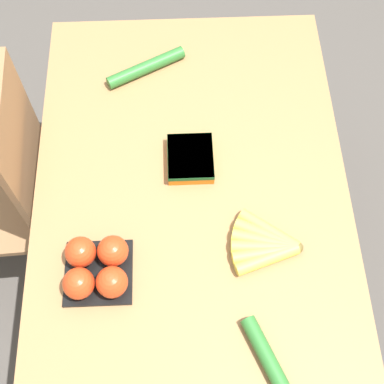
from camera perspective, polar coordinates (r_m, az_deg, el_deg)
The scene contains 8 objects.
ground_plane at distance 2.25m, azimuth -0.00°, elevation -9.32°, with size 12.00×12.00×0.00m, color #4C4742.
dining_table at distance 1.63m, azimuth -0.00°, elevation -2.06°, with size 1.40×0.91×0.76m.
chair at distance 1.95m, azimuth -18.89°, elevation 0.14°, with size 0.44×0.42×0.99m.
banana_bunch at distance 1.48m, azimuth 7.96°, elevation -5.54°, with size 0.20×0.20×0.04m.
tomato_pack at distance 1.43m, azimuth -10.17°, elevation -7.95°, with size 0.18×0.18×0.09m.
carrot_bag at distance 1.58m, azimuth -0.31°, elevation 3.62°, with size 0.15×0.13×0.04m.
cucumber_near at distance 1.79m, azimuth -4.92°, elevation 13.10°, with size 0.16×0.26×0.04m.
cucumber_far at distance 1.39m, azimuth 8.63°, elevation -18.17°, with size 0.26×0.14×0.04m.
Camera 1 is at (-0.70, 0.03, 2.14)m, focal length 50.00 mm.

